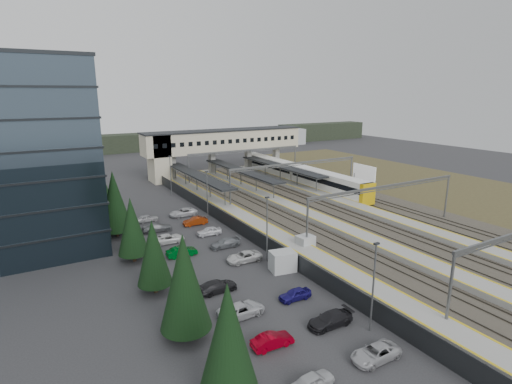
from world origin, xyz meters
TOP-DOWN VIEW (x-y plane):
  - ground at (0.00, 0.00)m, footprint 220.00×220.00m
  - conifer_row at (-22.00, -3.86)m, footprint 4.42×49.82m
  - car_park at (-13.44, -5.72)m, footprint 10.66×44.48m
  - lampposts at (-8.00, 1.25)m, footprint 0.50×53.25m
  - fence at (-6.50, 5.00)m, footprint 0.08×90.00m
  - relay_cabin_near at (-7.89, -11.28)m, footprint 3.11×2.51m
  - relay_cabin_far at (-1.91, -7.59)m, footprint 2.30×1.99m
  - rail_corridor at (9.34, 5.00)m, footprint 34.00×90.00m
  - canopies at (7.00, 27.00)m, footprint 23.10×30.00m
  - footbridge at (7.70, 42.00)m, footprint 40.40×6.40m
  - gantries at (12.00, 3.00)m, footprint 28.40×62.28m
  - train at (20.00, 24.51)m, footprint 3.14×43.65m
  - billboard at (27.49, 11.82)m, footprint 0.39×6.49m
  - scrub_east at (45.00, 5.00)m, footprint 34.00×120.00m
  - treeline_far at (23.81, 92.28)m, footprint 170.00×19.00m

SIDE VIEW (x-z plane):
  - ground at x=0.00m, z-range 0.00..0.00m
  - scrub_east at x=45.00m, z-range 0.00..0.06m
  - rail_corridor at x=9.34m, z-range -0.17..0.75m
  - car_park at x=-13.44m, z-range -0.03..1.25m
  - relay_cabin_far at x=-1.91m, z-range 0.00..1.95m
  - fence at x=-6.50m, z-range 0.00..2.00m
  - relay_cabin_near at x=-7.89m, z-range 0.00..2.33m
  - train at x=20.00m, z-range 0.27..4.22m
  - treeline_far at x=23.81m, z-range -0.55..6.45m
  - billboard at x=27.49m, z-range 1.00..6.60m
  - canopies at x=7.00m, z-range 2.28..5.56m
  - lampposts at x=-8.00m, z-range 0.30..8.37m
  - conifer_row at x=-22.00m, z-range 0.09..9.59m
  - gantries at x=12.00m, z-range 2.41..9.58m
  - footbridge at x=7.70m, z-range 2.33..13.53m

